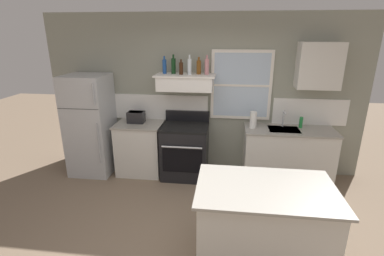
{
  "coord_description": "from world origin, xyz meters",
  "views": [
    {
      "loc": [
        0.42,
        -2.6,
        2.39
      ],
      "look_at": [
        -0.05,
        1.2,
        1.1
      ],
      "focal_mm": 26.75,
      "sensor_mm": 36.0,
      "label": 1
    }
  ],
  "objects_px": {
    "bottle_clear_tall": "(189,66)",
    "paper_towel_roll": "(253,120)",
    "stove_range": "(185,150)",
    "toaster": "(136,117)",
    "bottle_brown_stout": "(181,68)",
    "dish_soap_bottle": "(301,122)",
    "kitchen_island": "(263,225)",
    "refrigerator": "(90,125)",
    "bottle_amber_wine": "(199,67)",
    "bottle_blue_liqueur": "(164,66)",
    "bottle_dark_green_wine": "(173,66)",
    "bottle_rose_pink": "(207,66)"
  },
  "relations": [
    {
      "from": "bottle_dark_green_wine",
      "to": "bottle_amber_wine",
      "type": "relative_size",
      "value": 1.13
    },
    {
      "from": "bottle_rose_pink",
      "to": "bottle_clear_tall",
      "type": "bearing_deg",
      "value": -168.18
    },
    {
      "from": "refrigerator",
      "to": "dish_soap_bottle",
      "type": "xyz_separation_m",
      "value": [
        3.53,
        0.16,
        0.14
      ]
    },
    {
      "from": "stove_range",
      "to": "paper_towel_roll",
      "type": "height_order",
      "value": "paper_towel_roll"
    },
    {
      "from": "bottle_clear_tall",
      "to": "dish_soap_bottle",
      "type": "height_order",
      "value": "bottle_clear_tall"
    },
    {
      "from": "bottle_brown_stout",
      "to": "bottle_rose_pink",
      "type": "bearing_deg",
      "value": 8.71
    },
    {
      "from": "refrigerator",
      "to": "paper_towel_roll",
      "type": "height_order",
      "value": "refrigerator"
    },
    {
      "from": "refrigerator",
      "to": "bottle_dark_green_wine",
      "type": "distance_m",
      "value": 1.77
    },
    {
      "from": "bottle_clear_tall",
      "to": "kitchen_island",
      "type": "bearing_deg",
      "value": -61.93
    },
    {
      "from": "bottle_dark_green_wine",
      "to": "bottle_brown_stout",
      "type": "distance_m",
      "value": 0.16
    },
    {
      "from": "refrigerator",
      "to": "bottle_amber_wine",
      "type": "xyz_separation_m",
      "value": [
        1.86,
        0.16,
        1.0
      ]
    },
    {
      "from": "refrigerator",
      "to": "bottle_dark_green_wine",
      "type": "xyz_separation_m",
      "value": [
        1.45,
        0.17,
        1.01
      ]
    },
    {
      "from": "bottle_clear_tall",
      "to": "paper_towel_roll",
      "type": "xyz_separation_m",
      "value": [
        1.04,
        -0.04,
        -0.83
      ]
    },
    {
      "from": "refrigerator",
      "to": "paper_towel_roll",
      "type": "distance_m",
      "value": 2.77
    },
    {
      "from": "toaster",
      "to": "bottle_amber_wine",
      "type": "bearing_deg",
      "value": 3.0
    },
    {
      "from": "bottle_dark_green_wine",
      "to": "bottle_rose_pink",
      "type": "height_order",
      "value": "bottle_dark_green_wine"
    },
    {
      "from": "bottle_rose_pink",
      "to": "paper_towel_roll",
      "type": "height_order",
      "value": "bottle_rose_pink"
    },
    {
      "from": "refrigerator",
      "to": "kitchen_island",
      "type": "relative_size",
      "value": 1.23
    },
    {
      "from": "kitchen_island",
      "to": "refrigerator",
      "type": "bearing_deg",
      "value": 146.25
    },
    {
      "from": "bottle_brown_stout",
      "to": "dish_soap_bottle",
      "type": "bearing_deg",
      "value": 1.87
    },
    {
      "from": "stove_range",
      "to": "bottle_blue_liqueur",
      "type": "bearing_deg",
      "value": 157.02
    },
    {
      "from": "bottle_clear_tall",
      "to": "bottle_blue_liqueur",
      "type": "bearing_deg",
      "value": 170.56
    },
    {
      "from": "refrigerator",
      "to": "stove_range",
      "type": "xyz_separation_m",
      "value": [
        1.65,
        0.02,
        -0.4
      ]
    },
    {
      "from": "bottle_dark_green_wine",
      "to": "bottle_amber_wine",
      "type": "bearing_deg",
      "value": -1.56
    },
    {
      "from": "refrigerator",
      "to": "bottle_dark_green_wine",
      "type": "bearing_deg",
      "value": 6.68
    },
    {
      "from": "refrigerator",
      "to": "bottle_brown_stout",
      "type": "height_order",
      "value": "bottle_brown_stout"
    },
    {
      "from": "bottle_clear_tall",
      "to": "stove_range",
      "type": "bearing_deg",
      "value": -130.38
    },
    {
      "from": "bottle_rose_pink",
      "to": "paper_towel_roll",
      "type": "relative_size",
      "value": 1.12
    },
    {
      "from": "bottle_amber_wine",
      "to": "bottle_rose_pink",
      "type": "distance_m",
      "value": 0.13
    },
    {
      "from": "bottle_amber_wine",
      "to": "kitchen_island",
      "type": "height_order",
      "value": "bottle_amber_wine"
    },
    {
      "from": "bottle_blue_liqueur",
      "to": "bottle_amber_wine",
      "type": "xyz_separation_m",
      "value": [
        0.56,
        -0.01,
        -0.0
      ]
    },
    {
      "from": "toaster",
      "to": "stove_range",
      "type": "height_order",
      "value": "toaster"
    },
    {
      "from": "toaster",
      "to": "bottle_amber_wine",
      "type": "xyz_separation_m",
      "value": [
        1.07,
        0.06,
        0.85
      ]
    },
    {
      "from": "kitchen_island",
      "to": "bottle_dark_green_wine",
      "type": "bearing_deg",
      "value": 123.0
    },
    {
      "from": "stove_range",
      "to": "bottle_dark_green_wine",
      "type": "distance_m",
      "value": 1.43
    },
    {
      "from": "kitchen_island",
      "to": "toaster",
      "type": "bearing_deg",
      "value": 135.27
    },
    {
      "from": "refrigerator",
      "to": "toaster",
      "type": "distance_m",
      "value": 0.81
    },
    {
      "from": "bottle_rose_pink",
      "to": "kitchen_island",
      "type": "xyz_separation_m",
      "value": [
        0.76,
        -2.0,
        -1.41
      ]
    },
    {
      "from": "bottle_brown_stout",
      "to": "kitchen_island",
      "type": "distance_m",
      "value": 2.65
    },
    {
      "from": "bottle_dark_green_wine",
      "to": "dish_soap_bottle",
      "type": "distance_m",
      "value": 2.26
    },
    {
      "from": "bottle_brown_stout",
      "to": "paper_towel_roll",
      "type": "distance_m",
      "value": 1.42
    },
    {
      "from": "bottle_clear_tall",
      "to": "dish_soap_bottle",
      "type": "relative_size",
      "value": 1.71
    },
    {
      "from": "bottle_clear_tall",
      "to": "paper_towel_roll",
      "type": "height_order",
      "value": "bottle_clear_tall"
    },
    {
      "from": "toaster",
      "to": "bottle_dark_green_wine",
      "type": "xyz_separation_m",
      "value": [
        0.66,
        0.07,
        0.86
      ]
    },
    {
      "from": "bottle_dark_green_wine",
      "to": "dish_soap_bottle",
      "type": "xyz_separation_m",
      "value": [
        2.08,
        -0.01,
        -0.87
      ]
    },
    {
      "from": "toaster",
      "to": "bottle_brown_stout",
      "type": "distance_m",
      "value": 1.15
    },
    {
      "from": "stove_range",
      "to": "bottle_clear_tall",
      "type": "xyz_separation_m",
      "value": [
        0.07,
        0.08,
        1.41
      ]
    },
    {
      "from": "bottle_clear_tall",
      "to": "paper_towel_roll",
      "type": "bearing_deg",
      "value": -2.3
    },
    {
      "from": "dish_soap_bottle",
      "to": "paper_towel_roll",
      "type": "bearing_deg",
      "value": -172.61
    },
    {
      "from": "bottle_blue_liqueur",
      "to": "toaster",
      "type": "bearing_deg",
      "value": -172.23
    }
  ]
}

